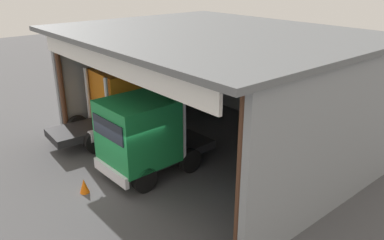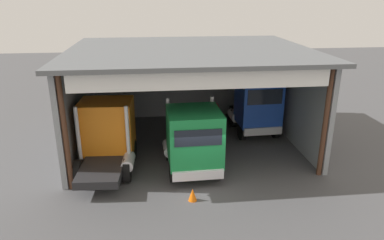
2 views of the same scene
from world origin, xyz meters
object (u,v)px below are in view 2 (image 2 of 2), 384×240
(oil_drum, at_px, (207,111))
(traffic_cone, at_px, (193,195))
(truck_green_center_bay, at_px, (193,139))
(tool_cart, at_px, (211,111))
(truck_orange_right_bay, at_px, (107,134))
(truck_blue_left_bay, at_px, (256,104))

(oil_drum, distance_m, traffic_cone, 10.69)
(truck_green_center_bay, height_order, tool_cart, truck_green_center_bay)
(truck_orange_right_bay, bearing_deg, truck_green_center_bay, -10.71)
(truck_green_center_bay, height_order, truck_blue_left_bay, truck_blue_left_bay)
(truck_blue_left_bay, height_order, tool_cart, truck_blue_left_bay)
(truck_blue_left_bay, bearing_deg, oil_drum, -56.65)
(truck_blue_left_bay, distance_m, oil_drum, 4.47)
(truck_orange_right_bay, relative_size, traffic_cone, 8.62)
(oil_drum, bearing_deg, traffic_cone, -101.81)
(truck_orange_right_bay, relative_size, oil_drum, 5.13)
(truck_green_center_bay, relative_size, tool_cart, 4.83)
(truck_orange_right_bay, distance_m, tool_cart, 9.25)
(traffic_cone, bearing_deg, truck_orange_right_bay, 136.82)
(truck_green_center_bay, bearing_deg, traffic_cone, 81.96)
(oil_drum, relative_size, traffic_cone, 1.68)
(truck_blue_left_bay, xyz_separation_m, tool_cart, (-2.17, 3.22, -1.42))
(oil_drum, height_order, tool_cart, tool_cart)
(tool_cart, bearing_deg, truck_orange_right_bay, -133.13)
(tool_cart, bearing_deg, oil_drum, 142.21)
(tool_cart, bearing_deg, truck_green_center_bay, -105.78)
(truck_blue_left_bay, relative_size, traffic_cone, 8.19)
(truck_green_center_bay, xyz_separation_m, truck_blue_left_bay, (4.35, 4.49, 0.20))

